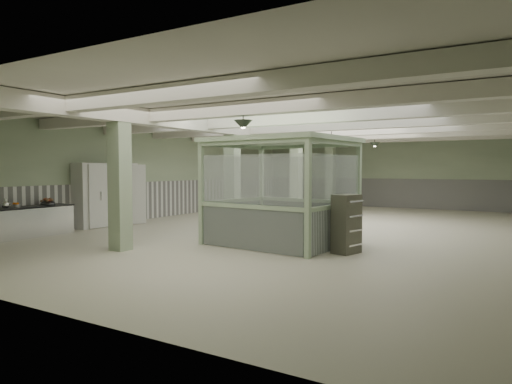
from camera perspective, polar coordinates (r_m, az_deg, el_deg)
The scene contains 28 objects.
floor at distance 15.42m, azimuth 6.89°, elevation -4.66°, with size 20.00×20.00×0.00m, color silver.
ceiling at distance 15.36m, azimuth 6.97°, elevation 8.77°, with size 14.00×20.00×0.02m, color silver.
wall_back at distance 24.76m, azimuth 16.39°, elevation 2.30°, with size 14.00×0.02×3.60m, color #A9BA95.
wall_front at distance 7.38m, azimuth -26.54°, elevation 0.75°, with size 14.00×0.02×3.60m, color #A9BA95.
wall_left at distance 19.23m, azimuth -12.51°, elevation 2.19°, with size 0.02×20.00×3.60m, color #A9BA95.
wainscot_left at distance 19.25m, azimuth -12.42°, elevation -0.94°, with size 0.05×19.90×1.50m, color silver.
wainscot_back at distance 24.77m, azimuth 16.34°, elevation -0.13°, with size 13.90×0.05×1.50m, color silver.
girder at distance 16.51m, azimuth -1.06°, elevation 7.62°, with size 0.45×19.90×0.40m, color silver.
beam_a at distance 9.07m, azimuth -13.08°, elevation 11.61°, with size 13.90×0.35×0.32m, color silver.
beam_b at distance 10.99m, azimuth -3.85°, elevation 10.16°, with size 13.90×0.35×0.32m, color silver.
beam_c at distance 13.11m, azimuth 2.47°, elevation 9.00°, with size 13.90×0.35×0.32m, color silver.
beam_d at distance 15.35m, azimuth 6.97°, elevation 8.10°, with size 13.90×0.35×0.32m, color silver.
beam_e at distance 17.65m, azimuth 10.29°, elevation 7.41°, with size 13.90×0.35×0.32m, color silver.
beam_f at distance 20.00m, azimuth 12.84°, elevation 6.85°, with size 13.90×0.35×0.32m, color silver.
beam_g at distance 22.39m, azimuth 14.84°, elevation 6.41°, with size 13.90×0.35×0.32m, color silver.
column_a at distance 11.81m, azimuth -16.67°, elevation 1.66°, with size 0.42×0.42×3.60m, color #A0B693.
column_b at distance 15.62m, azimuth -3.00°, elevation 2.08°, with size 0.42×0.42×3.60m, color #A0B693.
column_c at distance 19.97m, azimuth 5.04°, elevation 2.27°, with size 0.42×0.42×3.60m, color #A0B693.
column_d at distance 23.63m, azimuth 9.28°, elevation 2.36°, with size 0.42×0.42×3.60m, color #A0B693.
pendant_front at distance 10.68m, azimuth -1.62°, elevation 8.38°, with size 0.44×0.44×0.22m, color #2F3B2C.
pendant_mid at distance 15.58m, azimuth 9.40°, elevation 6.64°, with size 0.44×0.44×0.22m, color #2F3B2C.
pendant_back at distance 20.31m, azimuth 14.61°, elevation 5.73°, with size 0.44×0.44×0.22m, color #2F3B2C.
pitcher_far at distance 14.62m, azimuth -28.84°, elevation -1.30°, with size 0.20×0.23×0.29m, color silver, non-canonical shape.
veg_colander at distance 15.57m, azimuth -24.56°, elevation -1.14°, with size 0.44×0.44×0.20m, color #39393D, non-canonical shape.
orange_bowl at distance 15.02m, azimuth -27.79°, elevation -1.58°, with size 0.23×0.23×0.08m, color #B2B2B7.
walkin_cooler at distance 17.02m, azimuth -18.14°, elevation -0.25°, with size 1.01×2.46×2.26m.
guard_booth at distance 12.32m, azimuth 3.12°, elevation 2.30°, with size 3.82×3.33×2.86m.
filing_cabinet at distance 11.20m, azimuth 11.24°, elevation -3.94°, with size 0.46×0.65×1.42m, color #59584A.
Camera 1 is at (6.22, -13.96, 2.05)m, focal length 32.00 mm.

